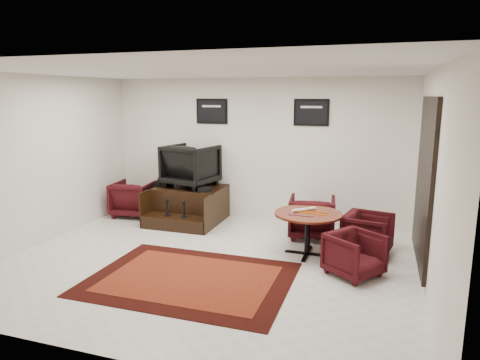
% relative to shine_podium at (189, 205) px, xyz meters
% --- Properties ---
extents(ground, '(6.00, 6.00, 0.00)m').
position_rel_shine_podium_xyz_m(ground, '(1.19, -1.91, -0.31)').
color(ground, silver).
rests_on(ground, ground).
extents(room_shell, '(6.02, 5.02, 2.81)m').
position_rel_shine_podium_xyz_m(room_shell, '(1.59, -1.79, 1.47)').
color(room_shell, white).
rests_on(room_shell, ground).
extents(area_rug, '(2.71, 2.03, 0.01)m').
position_rel_shine_podium_xyz_m(area_rug, '(1.19, -2.54, -0.31)').
color(area_rug, black).
rests_on(area_rug, ground).
extents(shine_podium, '(1.31, 1.35, 0.68)m').
position_rel_shine_podium_xyz_m(shine_podium, '(0.00, 0.00, 0.00)').
color(shine_podium, black).
rests_on(shine_podium, ground).
extents(shine_chair, '(1.06, 1.01, 0.93)m').
position_rel_shine_podium_xyz_m(shine_chair, '(0.00, 0.14, 0.83)').
color(shine_chair, black).
rests_on(shine_chair, shine_podium).
extents(shoes_pair, '(0.28, 0.32, 0.10)m').
position_rel_shine_podium_xyz_m(shoes_pair, '(-0.51, -0.02, 0.41)').
color(shoes_pair, black).
rests_on(shoes_pair, shine_podium).
extents(polish_kit, '(0.29, 0.24, 0.08)m').
position_rel_shine_podium_xyz_m(polish_kit, '(0.44, -0.23, 0.41)').
color(polish_kit, black).
rests_on(polish_kit, shine_podium).
extents(umbrella_black, '(0.31, 0.12, 0.83)m').
position_rel_shine_podium_xyz_m(umbrella_black, '(-0.78, -0.09, 0.10)').
color(umbrella_black, black).
rests_on(umbrella_black, ground).
extents(umbrella_hooked, '(0.33, 0.12, 0.88)m').
position_rel_shine_podium_xyz_m(umbrella_hooked, '(-0.79, 0.02, 0.13)').
color(umbrella_hooked, black).
rests_on(umbrella_hooked, ground).
extents(armchair_side, '(0.84, 0.80, 0.79)m').
position_rel_shine_podium_xyz_m(armchair_side, '(-1.25, -0.02, 0.08)').
color(armchair_side, black).
rests_on(armchair_side, ground).
extents(meeting_table, '(1.04, 1.04, 0.68)m').
position_rel_shine_podium_xyz_m(meeting_table, '(2.55, -1.11, 0.28)').
color(meeting_table, '#411609').
rests_on(meeting_table, ground).
extents(table_chair_back, '(0.86, 0.81, 0.80)m').
position_rel_shine_podium_xyz_m(table_chair_back, '(2.48, -0.24, 0.09)').
color(table_chair_back, black).
rests_on(table_chair_back, ground).
extents(table_chair_window, '(0.78, 0.81, 0.71)m').
position_rel_shine_podium_xyz_m(table_chair_window, '(3.44, -0.78, 0.05)').
color(table_chair_window, black).
rests_on(table_chair_window, ground).
extents(table_chair_corner, '(0.88, 0.89, 0.67)m').
position_rel_shine_podium_xyz_m(table_chair_corner, '(3.30, -1.71, 0.02)').
color(table_chair_corner, black).
rests_on(table_chair_corner, ground).
extents(paper_roll, '(0.34, 0.32, 0.05)m').
position_rel_shine_podium_xyz_m(paper_roll, '(2.47, -1.03, 0.39)').
color(paper_roll, silver).
rests_on(paper_roll, meeting_table).
extents(table_clutter, '(0.57, 0.30, 0.01)m').
position_rel_shine_podium_xyz_m(table_clutter, '(2.58, -1.16, 0.37)').
color(table_clutter, orange).
rests_on(table_clutter, meeting_table).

